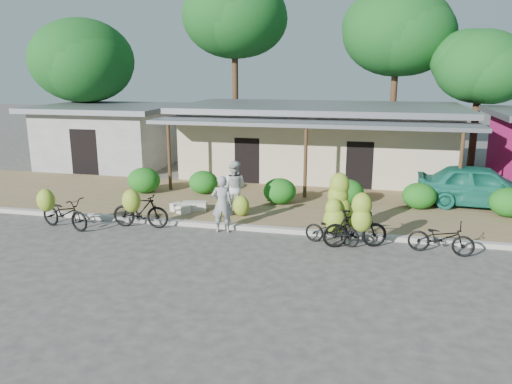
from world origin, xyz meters
TOP-DOWN VIEW (x-y plane):
  - ground at (0.00, 0.00)m, footprint 100.00×100.00m
  - sidewalk at (0.00, 5.00)m, footprint 60.00×6.00m
  - curb at (0.00, 2.00)m, footprint 60.00×0.25m
  - shop_main at (0.00, 10.93)m, footprint 13.00×8.50m
  - shop_grey at (-11.00, 10.99)m, footprint 7.00×6.00m
  - tree_back_left at (-13.69, 13.11)m, footprint 5.81×5.74m
  - tree_far_center at (-5.69, 16.11)m, footprint 6.01×5.95m
  - tree_center_right at (3.31, 16.61)m, footprint 5.98×5.92m
  - tree_near_right at (7.31, 14.61)m, footprint 4.66×4.50m
  - hedge_0 at (-6.41, 5.34)m, footprint 1.32×1.18m
  - hedge_1 at (-4.04, 5.77)m, footprint 1.18×1.06m
  - hedge_2 at (-0.78, 4.92)m, footprint 1.23×1.11m
  - hedge_3 at (1.67, 5.48)m, footprint 1.19×1.07m
  - hedge_4 at (4.20, 5.41)m, footprint 1.20×1.08m
  - hedge_5 at (7.07, 5.05)m, footprint 1.28×1.15m
  - bike_far_left at (-7.05, 0.74)m, footprint 2.09×1.46m
  - bike_left at (-4.70, 1.37)m, footprint 1.90×1.22m
  - bike_center at (1.51, 1.54)m, footprint 1.73×1.29m
  - bike_right at (2.14, 1.01)m, footprint 1.94×1.37m
  - bike_far_right at (4.45, 1.18)m, footprint 1.85×0.91m
  - loose_banana_a at (-1.77, 3.08)m, footprint 0.57×0.48m
  - loose_banana_b at (-2.38, 2.88)m, footprint 0.49×0.41m
  - loose_banana_c at (2.01, 2.82)m, footprint 0.50×0.43m
  - sack_near at (-3.56, 3.38)m, footprint 0.91×0.55m
  - sack_far at (-3.97, 3.05)m, footprint 0.84×0.72m
  - vendor at (-2.00, 1.62)m, footprint 0.73×0.55m
  - bystander at (-2.09, 3.30)m, footprint 0.93×0.74m
  - teal_van at (6.37, 6.20)m, footprint 4.60×2.09m

SIDE VIEW (x-z plane):
  - ground at x=0.00m, z-range 0.00..0.00m
  - sidewalk at x=0.00m, z-range 0.00..0.12m
  - curb at x=0.00m, z-range 0.00..0.15m
  - sack_far at x=-3.97m, z-range 0.12..0.40m
  - sack_near at x=-3.56m, z-range 0.12..0.42m
  - loose_banana_b at x=-2.38m, z-range 0.12..0.73m
  - loose_banana_c at x=2.01m, z-range 0.12..0.75m
  - bike_far_right at x=4.45m, z-range 0.00..0.93m
  - loose_banana_a at x=-1.77m, z-range 0.12..0.83m
  - hedge_1 at x=-4.04m, z-range 0.12..1.04m
  - hedge_3 at x=1.67m, z-range 0.12..1.05m
  - bike_far_left at x=-7.05m, z-range -0.14..1.31m
  - hedge_4 at x=4.20m, z-range 0.12..1.06m
  - hedge_2 at x=-0.78m, z-range 0.12..1.08m
  - hedge_5 at x=7.07m, z-range 0.12..1.12m
  - hedge_0 at x=-6.41m, z-range 0.12..1.15m
  - bike_left at x=-4.70m, z-range -0.07..1.36m
  - bike_right at x=2.14m, z-range -0.17..1.61m
  - bike_center at x=1.51m, z-range -0.22..1.82m
  - teal_van at x=6.37m, z-range 0.12..1.65m
  - vendor at x=-2.00m, z-range 0.00..1.82m
  - bystander at x=-2.09m, z-range 0.12..1.98m
  - shop_grey at x=-11.00m, z-range 0.04..3.19m
  - shop_main at x=0.00m, z-range 0.05..3.40m
  - tree_near_right at x=7.31m, z-range 1.73..8.66m
  - tree_back_left at x=-13.69m, z-range 1.67..9.39m
  - tree_center_right at x=3.31m, z-range 2.38..11.67m
  - tree_far_center at x=-5.69m, z-range 2.86..13.15m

